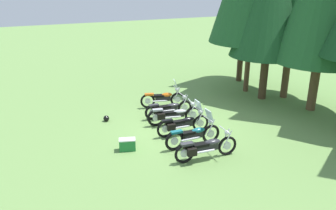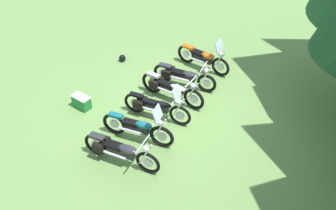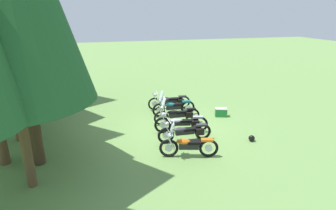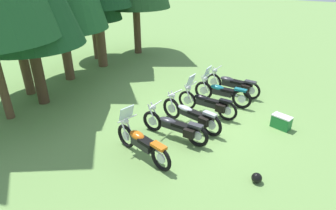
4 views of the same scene
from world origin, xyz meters
name	(u,v)px [view 2 (image 2 of 4)]	position (x,y,z in m)	size (l,w,h in m)	color
ground_plane	(166,111)	(0.00, 0.00, 0.00)	(80.00, 80.00, 0.00)	#6B934C
motorcycle_0	(204,58)	(-2.76, 0.45, 0.48)	(0.84, 2.15, 1.37)	black
motorcycle_1	(183,76)	(-1.49, 0.09, 0.43)	(0.69, 2.31, 1.00)	black
motorcycle_2	(171,89)	(-0.61, -0.04, 0.46)	(0.90, 2.37, 1.03)	black
motorcycle_3	(156,106)	(0.44, -0.16, 0.47)	(0.76, 2.28, 1.37)	black
motorcycle_4	(138,128)	(1.55, -0.27, 0.48)	(0.69, 2.28, 1.38)	black
motorcycle_5	(120,150)	(2.57, -0.39, 0.47)	(0.78, 2.37, 1.02)	black
picnic_cooler	(82,102)	(0.78, -2.62, 0.22)	(0.49, 0.67, 0.45)	#1E7233
dropped_helmet	(122,58)	(-2.22, -2.58, 0.13)	(0.26, 0.26, 0.26)	black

